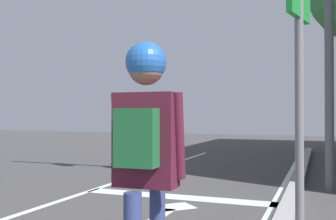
{
  "coord_description": "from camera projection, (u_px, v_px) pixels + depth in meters",
  "views": [
    {
      "loc": [
        3.85,
        1.87,
        1.4
      ],
      "look_at": [
        1.7,
        7.44,
        1.48
      ],
      "focal_mm": 42.43,
      "sensor_mm": 36.0,
      "label": 1
    }
  ],
  "objects": [
    {
      "name": "traffic_signal_mast",
      "position": [
        256.0,
        3.0,
        7.8
      ],
      "size": [
        4.92,
        0.34,
        5.09
      ],
      "color": "#525A5A",
      "rests_on": "ground"
    },
    {
      "name": "skater",
      "position": [
        145.0,
        140.0,
        2.55
      ],
      "size": [
        0.49,
        0.65,
        1.8
      ],
      "color": "navy",
      "rests_on": "skateboard"
    },
    {
      "name": "street_sign_post",
      "position": [
        299.0,
        86.0,
        2.74
      ],
      "size": [
        0.14,
        0.44,
        2.47
      ],
      "color": "slate",
      "rests_on": "ground"
    },
    {
      "name": "stop_bar",
      "position": [
        179.0,
        197.0,
        6.74
      ],
      "size": [
        3.43,
        0.4,
        0.01
      ],
      "primitive_type": "cube",
      "color": "silver",
      "rests_on": "ground"
    },
    {
      "name": "lane_line_center",
      "position": [
        1.0,
        220.0,
        5.27
      ],
      "size": [
        0.12,
        20.0,
        0.01
      ],
      "primitive_type": "cube",
      "color": "silver",
      "rests_on": "ground"
    },
    {
      "name": "lane_arrow_head",
      "position": [
        175.0,
        207.0,
        6.04
      ],
      "size": [
        0.71,
        0.71,
        0.01
      ],
      "primitive_type": "cube",
      "rotation": [
        0.0,
        0.0,
        0.79
      ],
      "color": "silver",
      "rests_on": "ground"
    }
  ]
}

